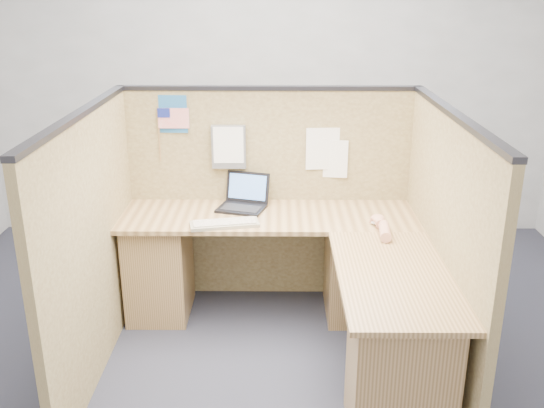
{
  "coord_description": "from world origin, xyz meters",
  "views": [
    {
      "loc": [
        0.05,
        -3.08,
        2.15
      ],
      "look_at": [
        0.02,
        0.5,
        0.87
      ],
      "focal_mm": 40.0,
      "sensor_mm": 36.0,
      "label": 1
    }
  ],
  "objects_px": {
    "keyboard": "(224,224)",
    "l_desk": "(297,288)",
    "laptop": "(242,199)",
    "mouse": "(378,222)"
  },
  "relations": [
    {
      "from": "keyboard",
      "to": "l_desk",
      "type": "bearing_deg",
      "value": -33.83
    },
    {
      "from": "keyboard",
      "to": "laptop",
      "type": "bearing_deg",
      "value": 64.34
    },
    {
      "from": "l_desk",
      "to": "laptop",
      "type": "xyz_separation_m",
      "value": [
        -0.37,
        0.54,
        0.39
      ]
    },
    {
      "from": "keyboard",
      "to": "mouse",
      "type": "bearing_deg",
      "value": -9.9
    },
    {
      "from": "laptop",
      "to": "keyboard",
      "type": "bearing_deg",
      "value": -88.09
    },
    {
      "from": "keyboard",
      "to": "mouse",
      "type": "xyz_separation_m",
      "value": [
        0.97,
        0.03,
        0.01
      ]
    },
    {
      "from": "l_desk",
      "to": "keyboard",
      "type": "height_order",
      "value": "keyboard"
    },
    {
      "from": "mouse",
      "to": "l_desk",
      "type": "bearing_deg",
      "value": -157.18
    },
    {
      "from": "l_desk",
      "to": "keyboard",
      "type": "bearing_deg",
      "value": 157.56
    },
    {
      "from": "laptop",
      "to": "l_desk",
      "type": "bearing_deg",
      "value": -39.53
    }
  ]
}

